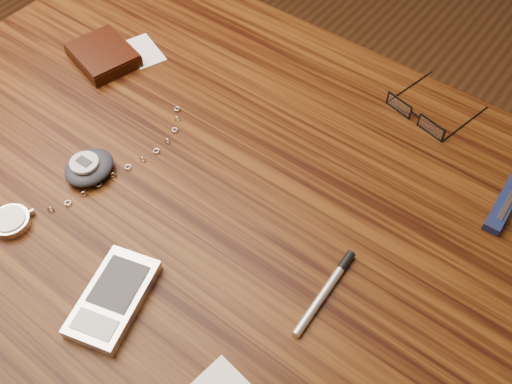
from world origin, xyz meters
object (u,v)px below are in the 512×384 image
desk (219,221)px  pocket_watch (17,218)px  pda_phone (113,298)px  silver_pen (329,286)px  pedometer (89,167)px  wallet_and_card (104,55)px  eyeglasses (418,115)px  pocket_knife (504,205)px

desk → pocket_watch: bearing=-126.9°
pda_phone → silver_pen: bearing=41.2°
pocket_watch → pedometer: 0.11m
wallet_and_card → silver_pen: wallet_and_card is taller
pocket_watch → pedometer: bearing=82.6°
eyeglasses → pedometer: size_ratio=1.79×
eyeglasses → pocket_watch: bearing=-124.4°
desk → eyeglasses: size_ratio=7.97×
pocket_knife → pda_phone: bearing=-127.3°
eyeglasses → silver_pen: (0.05, -0.30, -0.01)m
pocket_watch → pda_phone: pda_phone is taller
wallet_and_card → pocket_watch: (0.14, -0.28, -0.00)m
wallet_and_card → pocket_knife: 0.62m
desk → pocket_watch: size_ratio=3.31×
desk → pedometer: (-0.14, -0.09, 0.11)m
eyeglasses → pocket_watch: 0.55m
pedometer → desk: bearing=34.4°
pedometer → silver_pen: pedometer is taller
pda_phone → pocket_knife: (0.30, 0.39, -0.00)m
wallet_and_card → desk: bearing=-15.1°
pda_phone → silver_pen: size_ratio=1.04×
eyeglasses → silver_pen: eyeglasses is taller
silver_pen → pda_phone: bearing=-138.8°
pedometer → eyeglasses: bearing=49.5°
desk → pocket_knife: bearing=29.6°
desk → eyeglasses: (0.16, 0.25, 0.11)m
pedometer → silver_pen: bearing=7.8°
pedometer → pda_phone: bearing=-35.0°
wallet_and_card → silver_pen: bearing=-14.1°
pocket_watch → silver_pen: (0.36, 0.15, -0.00)m
wallet_and_card → pda_phone: wallet_and_card is taller
pda_phone → wallet_and_card: bearing=137.7°
desk → eyeglasses: bearing=57.8°
desk → pocket_knife: (0.32, 0.18, 0.11)m
silver_pen → pocket_watch: bearing=-156.6°
eyeglasses → pocket_knife: (0.16, -0.07, -0.00)m
pedometer → pocket_knife: 0.53m
wallet_and_card → silver_pen: 0.51m
pocket_knife → pocket_watch: bearing=-140.9°
silver_pen → pedometer: bearing=-172.2°
eyeglasses → silver_pen: bearing=-81.4°
pda_phone → pocket_knife: 0.49m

